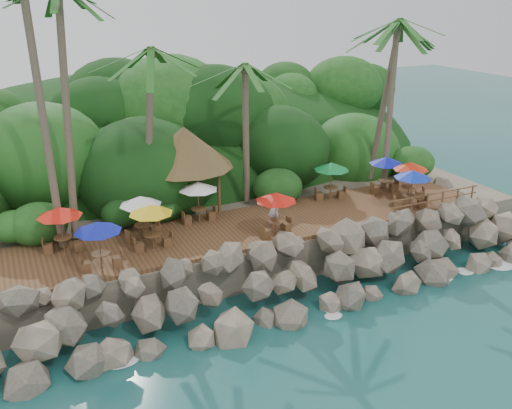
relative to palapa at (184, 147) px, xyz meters
name	(u,v)px	position (x,y,z in m)	size (l,w,h in m)	color
ground	(314,319)	(2.46, -9.85, -5.79)	(140.00, 140.00, 0.00)	#19514F
land_base	(193,189)	(2.46, 6.15, -4.74)	(32.00, 25.20, 2.10)	gray
jungle_hill	(162,174)	(2.46, 13.65, -5.79)	(44.80, 28.00, 15.40)	#143811
seawall	(293,277)	(2.46, -7.85, -4.64)	(29.00, 4.00, 2.30)	gray
terrace	(256,226)	(2.46, -3.85, -3.59)	(26.00, 5.00, 0.20)	brown
jungle_foliage	(198,209)	(2.46, 5.15, -5.79)	(44.00, 16.00, 12.00)	#143811
foam_line	(311,315)	(2.46, -9.55, -5.76)	(25.20, 0.80, 0.06)	white
palms	(227,22)	(2.25, -0.94, 6.44)	(25.66, 7.43, 13.31)	brown
palapa	(184,147)	(0.00, 0.00, 0.00)	(5.31, 5.31, 4.60)	brown
dining_clusters	(259,190)	(2.64, -3.83, -1.65)	(21.19, 5.25, 2.22)	brown
railing	(435,199)	(12.31, -6.20, -2.89)	(6.10, 0.10, 1.00)	brown
waiter	(273,210)	(3.28, -4.22, -2.70)	(0.58, 0.38, 1.58)	white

